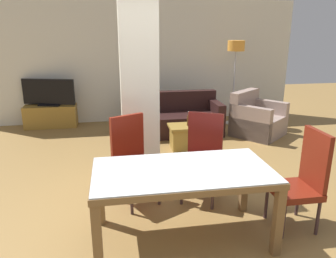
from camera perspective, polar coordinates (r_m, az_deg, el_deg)
ground_plane at (r=3.55m, az=2.42°, el=-18.26°), size 18.00×18.00×0.00m
back_wall at (r=7.58m, az=-4.97°, el=11.57°), size 7.20×0.09×2.70m
divider_pillar at (r=4.44m, az=-5.04°, el=7.85°), size 0.50×0.35×2.70m
dining_table at (r=3.24m, az=2.55°, el=-9.43°), size 1.73×0.91×0.76m
dining_chair_far_left at (r=3.99m, az=-6.18°, el=-5.04°), size 0.62×0.62×1.07m
dining_chair_head_right at (r=3.73m, az=22.44°, el=-7.91°), size 0.46×0.46×1.07m
dining_chair_far_right at (r=4.08m, az=6.10°, el=-4.51°), size 0.62×0.62×1.07m
sofa at (r=6.69m, az=0.74°, el=1.65°), size 1.96×0.85×0.82m
armchair at (r=6.80m, az=15.14°, el=1.44°), size 1.23×1.22×0.88m
coffee_table at (r=5.85m, az=3.36°, el=-1.31°), size 0.66×0.46×0.43m
bottle at (r=5.76m, az=3.62°, el=1.56°), size 0.06×0.06×0.26m
tv_stand at (r=7.58m, az=-19.70°, el=2.11°), size 1.09×0.40×0.48m
tv_screen at (r=7.48m, az=-20.09°, el=5.94°), size 1.11×0.35×0.58m
floor_lamp at (r=7.35m, az=11.71°, el=12.72°), size 0.36×0.36×1.83m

